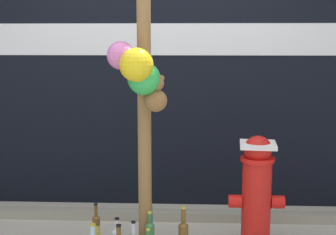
{
  "coord_description": "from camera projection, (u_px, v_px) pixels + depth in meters",
  "views": [
    {
      "loc": [
        0.31,
        -2.89,
        1.54
      ],
      "look_at": [
        0.16,
        0.34,
        1.02
      ],
      "focal_mm": 51.2,
      "sensor_mm": 36.0,
      "label": 1
    }
  ],
  "objects": [
    {
      "name": "bottle_3",
      "position": [
        148.0,
        221.0,
        3.69
      ],
      "size": [
        0.06,
        0.06,
        0.4
      ],
      "color": "#337038",
      "rests_on": "ground_plane"
    },
    {
      "name": "curb_strip",
      "position": [
        153.0,
        215.0,
        4.15
      ],
      "size": [
        8.0,
        0.12,
        0.08
      ],
      "primitive_type": "cube",
      "color": "gray",
      "rests_on": "ground_plane"
    },
    {
      "name": "memorial_post",
      "position": [
        142.0,
        25.0,
        3.13
      ],
      "size": [
        0.46,
        0.52,
        3.04
      ],
      "color": "olive",
      "rests_on": "ground_plane"
    },
    {
      "name": "litter_1",
      "position": [
        326.0,
        220.0,
        4.14
      ],
      "size": [
        0.12,
        0.09,
        0.01
      ],
      "primitive_type": "cube",
      "rotation": [
        0.0,
        0.0,
        1.77
      ],
      "color": "tan",
      "rests_on": "ground_plane"
    },
    {
      "name": "bottle_2",
      "position": [
        96.0,
        230.0,
        3.59
      ],
      "size": [
        0.06,
        0.06,
        0.34
      ],
      "color": "brown",
      "rests_on": "ground_plane"
    },
    {
      "name": "fire_hydrant",
      "position": [
        257.0,
        191.0,
        3.48
      ],
      "size": [
        0.4,
        0.28,
        0.86
      ],
      "color": "red",
      "rests_on": "ground_plane"
    },
    {
      "name": "building_wall",
      "position": [
        156.0,
        4.0,
        4.35
      ],
      "size": [
        10.0,
        0.21,
        3.72
      ],
      "color": "black",
      "rests_on": "ground_plane"
    }
  ]
}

